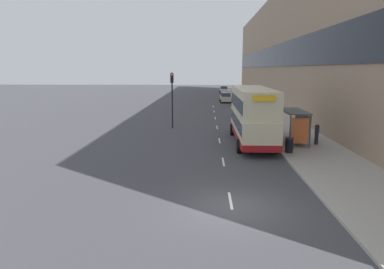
% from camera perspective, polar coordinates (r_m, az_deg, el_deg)
% --- Properties ---
extents(ground_plane, '(220.00, 220.00, 0.00)m').
position_cam_1_polar(ground_plane, '(14.86, 6.62, -11.92)').
color(ground_plane, '#424247').
extents(pavement, '(5.00, 93.00, 0.14)m').
position_cam_1_polar(pavement, '(53.02, 10.62, 4.59)').
color(pavement, '#A39E93').
rests_on(pavement, ground_plane).
extents(terrace_facade, '(3.10, 93.00, 16.87)m').
position_cam_1_polar(terrace_facade, '(53.50, 15.29, 13.43)').
color(terrace_facade, '#9E846B').
rests_on(terrace_facade, ground_plane).
extents(lane_mark_0, '(0.12, 2.00, 0.01)m').
position_cam_1_polar(lane_mark_0, '(15.52, 6.42, -10.87)').
color(lane_mark_0, silver).
rests_on(lane_mark_0, ground_plane).
extents(lane_mark_1, '(0.12, 2.00, 0.01)m').
position_cam_1_polar(lane_mark_1, '(21.60, 5.24, -4.54)').
color(lane_mark_1, silver).
rests_on(lane_mark_1, ground_plane).
extents(lane_mark_2, '(0.12, 2.00, 0.01)m').
position_cam_1_polar(lane_mark_2, '(27.84, 4.59, -1.02)').
color(lane_mark_2, silver).
rests_on(lane_mark_2, ground_plane).
extents(lane_mark_3, '(0.12, 2.00, 0.01)m').
position_cam_1_polar(lane_mark_3, '(34.15, 4.18, 1.21)').
color(lane_mark_3, silver).
rests_on(lane_mark_3, ground_plane).
extents(lane_mark_4, '(0.12, 2.00, 0.01)m').
position_cam_1_polar(lane_mark_4, '(40.49, 3.90, 2.75)').
color(lane_mark_4, silver).
rests_on(lane_mark_4, ground_plane).
extents(lane_mark_5, '(0.12, 2.00, 0.01)m').
position_cam_1_polar(lane_mark_5, '(46.86, 3.69, 3.86)').
color(lane_mark_5, silver).
rests_on(lane_mark_5, ground_plane).
extents(lane_mark_6, '(0.12, 2.00, 0.01)m').
position_cam_1_polar(lane_mark_6, '(53.24, 3.54, 4.71)').
color(lane_mark_6, silver).
rests_on(lane_mark_6, ground_plane).
extents(bus_shelter, '(1.60, 4.20, 2.48)m').
position_cam_1_polar(bus_shelter, '(27.05, 17.08, 2.21)').
color(bus_shelter, '#4C4C51').
rests_on(bus_shelter, ground_plane).
extents(double_decker_bus_near, '(2.85, 10.08, 4.30)m').
position_cam_1_polar(double_decker_bus_near, '(26.79, 10.04, 3.32)').
color(double_decker_bus_near, beige).
rests_on(double_decker_bus_near, ground_plane).
extents(car_0, '(1.93, 4.04, 1.70)m').
position_cam_1_polar(car_0, '(59.37, 5.63, 6.14)').
color(car_0, '#B7B799').
rests_on(car_0, ground_plane).
extents(car_1, '(1.91, 4.14, 1.67)m').
position_cam_1_polar(car_1, '(82.42, 5.32, 7.46)').
color(car_1, silver).
rests_on(car_1, ground_plane).
extents(pedestrian_at_shelter, '(0.34, 0.34, 1.72)m').
position_cam_1_polar(pedestrian_at_shelter, '(30.08, 12.97, 1.60)').
color(pedestrian_at_shelter, '#23232D').
rests_on(pedestrian_at_shelter, ground_plane).
extents(pedestrian_1, '(0.33, 0.33, 1.67)m').
position_cam_1_polar(pedestrian_1, '(27.29, 20.09, 0.21)').
color(pedestrian_1, '#23232D').
rests_on(pedestrian_1, ground_plane).
extents(litter_bin, '(0.55, 0.55, 1.05)m').
position_cam_1_polar(litter_bin, '(24.10, 15.89, -1.67)').
color(litter_bin, black).
rests_on(litter_bin, ground_plane).
extents(traffic_light_far_kerb, '(0.30, 0.32, 5.41)m').
position_cam_1_polar(traffic_light_far_kerb, '(33.36, -3.34, 7.23)').
color(traffic_light_far_kerb, black).
rests_on(traffic_light_far_kerb, ground_plane).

